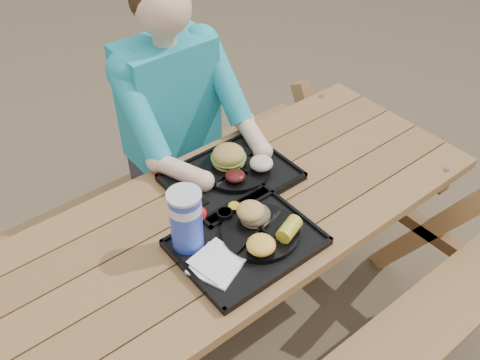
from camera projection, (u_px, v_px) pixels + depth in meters
ground at (240, 329)px, 2.38m from camera, size 60.00×60.00×0.00m
picnic_table at (240, 275)px, 2.14m from camera, size 1.80×1.49×0.75m
tray_near at (246, 243)px, 1.75m from camera, size 0.45×0.35×0.02m
tray_far at (231, 178)px, 2.00m from camera, size 0.45×0.35×0.02m
plate_near at (260, 232)px, 1.76m from camera, size 0.26×0.26×0.02m
plate_far at (236, 169)px, 2.01m from camera, size 0.26×0.26×0.02m
napkin_stack at (216, 265)px, 1.66m from camera, size 0.19×0.19×0.02m
soda_cup at (186, 221)px, 1.67m from camera, size 0.10×0.10×0.21m
condiment_bbq at (225, 215)px, 1.81m from camera, size 0.05×0.05×0.03m
condiment_mustard at (234, 209)px, 1.84m from camera, size 0.05×0.05×0.03m
sandwich at (255, 208)px, 1.76m from camera, size 0.10×0.10×0.10m
mac_cheese at (261, 245)px, 1.67m from camera, size 0.09×0.09×0.05m
corn_cob at (289, 229)px, 1.72m from camera, size 0.11×0.11×0.05m
cutlery_far at (194, 194)px, 1.91m from camera, size 0.03×0.14×0.01m
burger at (228, 151)px, 1.98m from camera, size 0.12×0.12×0.11m
baked_beans at (235, 176)px, 1.94m from camera, size 0.07×0.07×0.03m
potato_salad at (261, 163)px, 1.98m from camera, size 0.09×0.09×0.05m
diner at (175, 146)px, 2.35m from camera, size 0.48×0.84×1.28m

